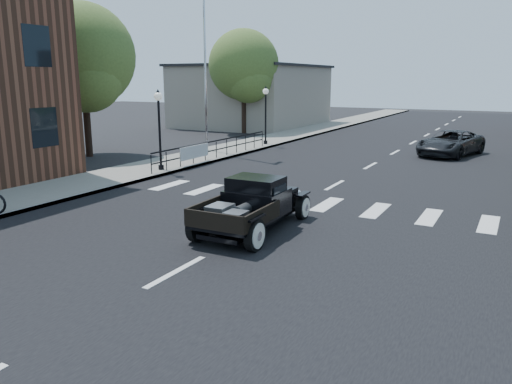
% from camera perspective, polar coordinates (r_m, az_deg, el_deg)
% --- Properties ---
extents(ground, '(120.00, 120.00, 0.00)m').
position_cam_1_polar(ground, '(13.20, -1.22, -4.89)').
color(ground, black).
rests_on(ground, ground).
extents(road, '(14.00, 80.00, 0.02)m').
position_cam_1_polar(road, '(26.97, 14.65, 3.85)').
color(road, black).
rests_on(road, ground).
extents(road_markings, '(12.00, 60.00, 0.06)m').
position_cam_1_polar(road_markings, '(22.21, 11.55, 2.13)').
color(road_markings, silver).
rests_on(road_markings, ground).
extents(sidewalk_left, '(3.00, 80.00, 0.15)m').
position_cam_1_polar(sidewalk_left, '(30.07, -1.31, 5.27)').
color(sidewalk_left, gray).
rests_on(sidewalk_left, ground).
extents(low_building_left, '(10.00, 12.00, 5.00)m').
position_cam_1_polar(low_building_left, '(44.36, -0.36, 10.84)').
color(low_building_left, gray).
rests_on(low_building_left, ground).
extents(railing, '(0.08, 10.00, 1.00)m').
position_cam_1_polar(railing, '(25.14, -4.56, 5.07)').
color(railing, black).
rests_on(railing, sidewalk_left).
extents(banner, '(0.04, 2.20, 0.60)m').
position_cam_1_polar(banner, '(23.48, -7.03, 3.98)').
color(banner, silver).
rests_on(banner, sidewalk_left).
extents(lamp_post_b, '(0.36, 0.36, 3.44)m').
position_cam_1_polar(lamp_post_b, '(21.95, -10.97, 6.97)').
color(lamp_post_b, black).
rests_on(lamp_post_b, sidewalk_left).
extents(lamp_post_c, '(0.36, 0.36, 3.44)m').
position_cam_1_polar(lamp_post_c, '(30.34, 1.11, 8.75)').
color(lamp_post_c, black).
rests_on(lamp_post_c, sidewalk_left).
extents(flagpole, '(0.12, 0.12, 12.39)m').
position_cam_1_polar(flagpole, '(27.73, -5.91, 17.56)').
color(flagpole, silver).
rests_on(flagpole, sidewalk_left).
extents(big_tree_near, '(5.33, 5.33, 7.83)m').
position_cam_1_polar(big_tree_near, '(27.69, -19.05, 11.92)').
color(big_tree_near, '#475F28').
rests_on(big_tree_near, ground).
extents(big_tree_far, '(5.19, 5.19, 7.63)m').
position_cam_1_polar(big_tree_far, '(37.88, -1.40, 12.49)').
color(big_tree_far, '#475F28').
rests_on(big_tree_far, ground).
extents(hotrod_pickup, '(2.07, 4.30, 1.48)m').
position_cam_1_polar(hotrod_pickup, '(13.35, -0.36, -1.38)').
color(hotrod_pickup, black).
rests_on(hotrod_pickup, ground).
extents(second_car, '(3.36, 5.19, 1.33)m').
position_cam_1_polar(second_car, '(28.63, 21.35, 5.21)').
color(second_car, black).
rests_on(second_car, ground).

